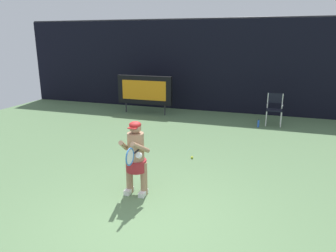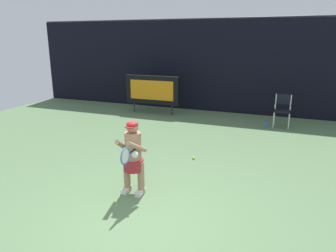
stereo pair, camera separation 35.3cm
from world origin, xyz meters
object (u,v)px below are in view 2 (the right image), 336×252
umpire_chair (282,109)px  water_bottle (265,125)px  scoreboard (152,90)px  tennis_player (133,155)px  tennis_racket (126,156)px  tennis_ball_spare (194,158)px

umpire_chair → water_bottle: (-0.47, -0.49, -0.50)m
scoreboard → tennis_player: bearing=-69.1°
umpire_chair → tennis_racket: tennis_racket is taller
water_bottle → tennis_racket: size_ratio=0.44×
water_bottle → tennis_racket: 6.43m
water_bottle → tennis_racket: (-1.85, -6.11, 0.84)m
tennis_player → tennis_ball_spare: (0.57, 2.10, -0.74)m
tennis_ball_spare → scoreboard: bearing=125.5°
tennis_player → tennis_racket: size_ratio=2.38×
tennis_racket → umpire_chair: bearing=78.8°
umpire_chair → tennis_player: size_ratio=0.75×
scoreboard → tennis_ball_spare: 5.16m
water_bottle → tennis_ball_spare: 3.78m
umpire_chair → tennis_ball_spare: 4.45m
tennis_ball_spare → tennis_player: bearing=-105.1°
umpire_chair → water_bottle: bearing=-134.2°
scoreboard → water_bottle: (4.36, -0.63, -0.82)m
tennis_racket → tennis_ball_spare: 2.79m
tennis_player → tennis_ball_spare: size_ratio=21.07×
umpire_chair → water_bottle: size_ratio=4.08×
scoreboard → water_bottle: 4.49m
water_bottle → tennis_racket: tennis_racket is taller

